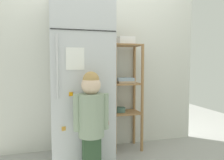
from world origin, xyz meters
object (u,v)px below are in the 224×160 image
fruit_bin (127,42)px  pantry_shelf_unit (125,90)px  refrigerator (81,78)px  child_standing (91,115)px

fruit_bin → pantry_shelf_unit: bearing=-169.2°
fruit_bin → refrigerator: bearing=-163.1°
pantry_shelf_unit → fruit_bin: size_ratio=6.67×
refrigerator → pantry_shelf_unit: refrigerator is taller
refrigerator → child_standing: 0.55m
child_standing → pantry_shelf_unit: 0.84m
refrigerator → fruit_bin: (0.60, 0.18, 0.43)m
child_standing → fruit_bin: bearing=48.5°
refrigerator → pantry_shelf_unit: size_ratio=1.40×
refrigerator → pantry_shelf_unit: (0.57, 0.18, -0.17)m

